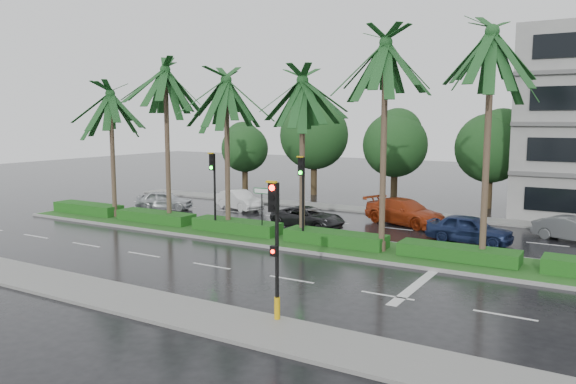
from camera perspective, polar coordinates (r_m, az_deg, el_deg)
The scene contains 18 objects.
ground at distance 28.59m, azimuth -1.51°, elevation -5.29°, with size 120.00×120.00×0.00m, color black.
near_sidewalk at distance 20.96m, azimuth -16.79°, elevation -10.22°, with size 40.00×2.40×0.12m, color slate.
far_sidewalk at distance 39.07m, azimuth 7.91°, elevation -1.81°, with size 40.00×2.00×0.12m, color slate.
median at distance 29.40m, azimuth -0.47°, elevation -4.78°, with size 36.00×4.00×0.15m.
hedge at distance 29.32m, azimuth -0.47°, elevation -4.07°, with size 35.20×1.40×0.60m.
lane_markings at distance 26.76m, azimuth 3.53°, elevation -6.18°, with size 34.00×13.06×0.01m.
palm_row at distance 29.47m, azimuth -2.58°, elevation 11.10°, with size 26.30×4.20×10.53m.
signal_near at distance 17.17m, azimuth -1.29°, elevation -5.36°, with size 0.34×0.45×4.36m.
signal_median_left at distance 30.62m, azimuth -7.58°, elevation 1.19°, with size 0.34×0.42×4.36m.
signal_median_right at distance 27.57m, azimuth 1.43°, elevation 0.56°, with size 0.34×0.42×4.36m.
street_sign at distance 29.13m, azimuth -2.69°, elevation -0.81°, with size 0.95×0.09×2.60m.
bg_trees at distance 43.71m, azimuth 11.21°, elevation 5.20°, with size 32.54×5.66×8.17m.
car_silver at distance 40.13m, azimuth -12.43°, elevation -0.80°, with size 3.89×1.56×1.32m, color silver.
car_white at distance 39.31m, azimuth -4.99°, elevation -0.81°, with size 4.08×1.42×1.34m, color silver.
car_darkgrey at distance 32.62m, azimuth 2.07°, elevation -2.59°, with size 4.44×2.05×1.23m, color #232326.
car_red at distance 34.30m, azimuth 11.80°, elevation -1.99°, with size 5.31×2.16×1.54m, color #9E3111.
car_blue at distance 30.11m, azimuth 17.96°, elevation -3.59°, with size 4.28×1.72×1.46m, color #1A264E.
car_grey at distance 32.57m, azimuth 26.94°, elevation -3.40°, with size 3.83×1.33×1.26m, color slate.
Camera 1 is at (14.87, -23.58, 6.32)m, focal length 35.00 mm.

